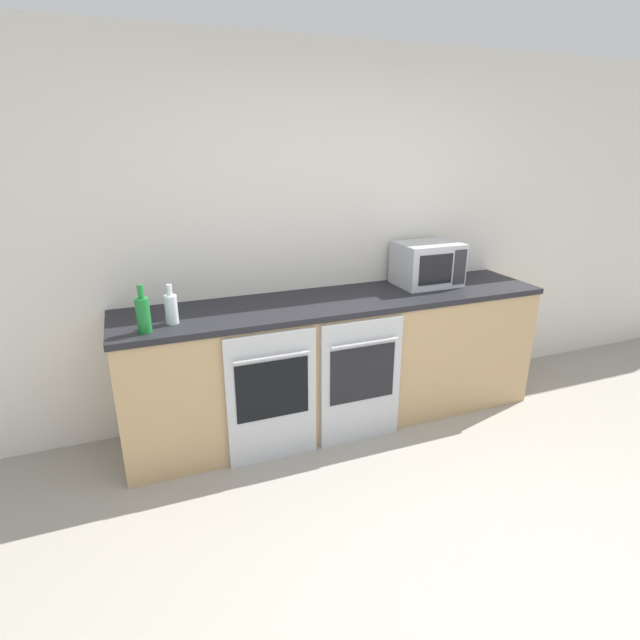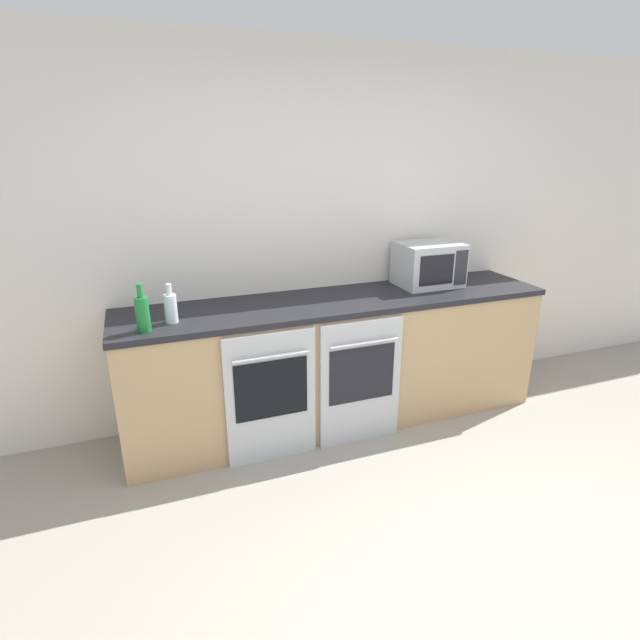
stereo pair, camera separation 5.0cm
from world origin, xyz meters
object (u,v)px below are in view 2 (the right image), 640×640
oven_left (271,397)px  microwave (428,264)px  bottle_clear (171,308)px  bottle_green (142,313)px  oven_right (361,382)px

oven_left → microwave: bearing=17.4°
oven_left → bottle_clear: bottle_clear is taller
microwave → bottle_green: bearing=-171.8°
oven_right → bottle_green: size_ratio=3.13×
oven_right → bottle_clear: (-1.15, 0.23, 0.58)m
oven_right → bottle_green: bottle_green is taller
microwave → bottle_green: size_ratio=1.63×
bottle_clear → bottle_green: (-0.16, -0.10, 0.02)m
bottle_clear → oven_right: bearing=-11.4°
oven_right → bottle_green: bearing=174.3°
microwave → bottle_green: 2.07m
oven_left → bottle_green: (-0.69, 0.13, 0.60)m
oven_left → oven_right: size_ratio=1.00×
oven_left → bottle_green: bottle_green is taller
microwave → bottle_clear: 1.90m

